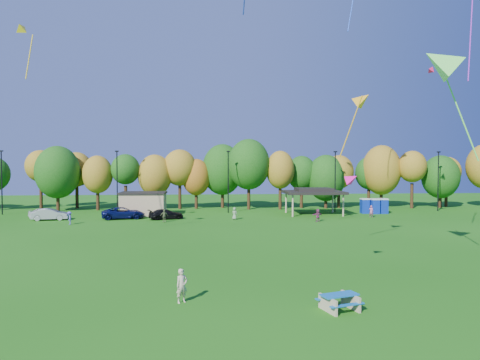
{
  "coord_description": "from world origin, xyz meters",
  "views": [
    {
      "loc": [
        -0.92,
        -22.52,
        7.01
      ],
      "look_at": [
        1.2,
        6.0,
        6.01
      ],
      "focal_mm": 32.0,
      "sensor_mm": 36.0,
      "label": 1
    }
  ],
  "objects": [
    {
      "name": "car_b",
      "position": [
        -21.02,
        33.26,
        0.74
      ],
      "size": [
        4.69,
        2.27,
        1.48
      ],
      "primitive_type": "imported",
      "rotation": [
        0.0,
        0.0,
        1.73
      ],
      "color": "#A3A3A9",
      "rests_on": "ground"
    },
    {
      "name": "far_person_5",
      "position": [
        -17.27,
        29.01,
        0.77
      ],
      "size": [
        0.76,
        1.09,
        1.54
      ],
      "primitive_type": "imported",
      "rotation": [
        0.0,
        0.0,
        4.91
      ],
      "color": "#5C56BE",
      "rests_on": "ground"
    },
    {
      "name": "picnic_table",
      "position": [
        5.38,
        -2.55,
        0.46
      ],
      "size": [
        2.19,
        1.99,
        0.79
      ],
      "rotation": [
        0.0,
        0.0,
        0.31
      ],
      "color": "tan",
      "rests_on": "ground"
    },
    {
      "name": "porta_potties",
      "position": [
        23.05,
        37.5,
        1.1
      ],
      "size": [
        3.75,
        1.71,
        2.18
      ],
      "color": "#0C2BA3",
      "rests_on": "ground"
    },
    {
      "name": "far_person_2",
      "position": [
        12.61,
        29.37,
        0.8
      ],
      "size": [
        1.54,
        1.03,
        1.59
      ],
      "primitive_type": "imported",
      "rotation": [
        0.0,
        0.0,
        3.56
      ],
      "color": "#A14376",
      "rests_on": "ground"
    },
    {
      "name": "kite_13",
      "position": [
        -18.18,
        19.29,
        19.71
      ],
      "size": [
        1.14,
        3.14,
        5.35
      ],
      "color": "yellow"
    },
    {
      "name": "kite_8",
      "position": [
        25.88,
        27.37,
        18.55
      ],
      "size": [
        1.46,
        1.35,
        1.16
      ],
      "color": "#EE1C52"
    },
    {
      "name": "far_person_4",
      "position": [
        2.44,
        32.04,
        0.79
      ],
      "size": [
        0.92,
        0.8,
        1.58
      ],
      "primitive_type": "imported",
      "rotation": [
        0.0,
        0.0,
        2.68
      ],
      "color": "gray",
      "rests_on": "ground"
    },
    {
      "name": "car_a",
      "position": [
        -22.3,
        35.03,
        0.71
      ],
      "size": [
        4.45,
        2.73,
        1.41
      ],
      "primitive_type": "imported",
      "rotation": [
        0.0,
        0.0,
        1.3
      ],
      "color": "silver",
      "rests_on": "ground"
    },
    {
      "name": "car_c",
      "position": [
        -11.98,
        33.91,
        0.76
      ],
      "size": [
        5.91,
        3.69,
        1.52
      ],
      "primitive_type": "imported",
      "rotation": [
        0.0,
        0.0,
        1.8
      ],
      "color": "#0C124B",
      "rests_on": "ground"
    },
    {
      "name": "utility_building",
      "position": [
        -10.0,
        38.0,
        1.64
      ],
      "size": [
        6.3,
        4.3,
        3.25
      ],
      "color": "tan",
      "rests_on": "ground"
    },
    {
      "name": "lamp_posts",
      "position": [
        2.0,
        40.0,
        4.9
      ],
      "size": [
        64.5,
        0.25,
        9.09
      ],
      "color": "black",
      "rests_on": "ground"
    },
    {
      "name": "kite_flyer",
      "position": [
        -2.27,
        -0.84,
        0.87
      ],
      "size": [
        0.76,
        0.69,
        1.74
      ],
      "primitive_type": "imported",
      "rotation": [
        0.0,
        0.0,
        0.58
      ],
      "color": "beige",
      "rests_on": "ground"
    },
    {
      "name": "tree_line",
      "position": [
        -1.03,
        45.51,
        5.91
      ],
      "size": [
        93.57,
        10.55,
        11.15
      ],
      "color": "black",
      "rests_on": "ground"
    },
    {
      "name": "ground",
      "position": [
        0.0,
        0.0,
        0.0
      ],
      "size": [
        160.0,
        160.0,
        0.0
      ],
      "primitive_type": "plane",
      "color": "#19600F",
      "rests_on": "ground"
    },
    {
      "name": "pavilion",
      "position": [
        14.0,
        37.0,
        3.23
      ],
      "size": [
        8.2,
        6.2,
        3.77
      ],
      "color": "tan",
      "rests_on": "ground"
    },
    {
      "name": "kite_12",
      "position": [
        8.19,
        3.96,
        6.13
      ],
      "size": [
        1.35,
        1.32,
        1.09
      ],
      "color": "#F50D91"
    },
    {
      "name": "far_person_1",
      "position": [
        20.85,
        33.03,
        0.81
      ],
      "size": [
        0.7,
        0.62,
        1.61
      ],
      "primitive_type": "imported",
      "rotation": [
        0.0,
        0.0,
        2.65
      ],
      "color": "#C55C8B",
      "rests_on": "ground"
    },
    {
      "name": "kite_0",
      "position": [
        14.2,
        4.63,
        13.7
      ],
      "size": [
        5.01,
        3.38,
        8.04
      ],
      "color": "#65EF54"
    },
    {
      "name": "far_person_0",
      "position": [
        -6.33,
        30.16,
        0.79
      ],
      "size": [
        1.0,
        0.7,
        1.58
      ],
      "primitive_type": "imported",
      "rotation": [
        0.0,
        0.0,
        0.38
      ],
      "color": "#667145",
      "rests_on": "ground"
    },
    {
      "name": "car_d",
      "position": [
        -6.39,
        33.15,
        0.65
      ],
      "size": [
        4.85,
        3.17,
        1.31
      ],
      "primitive_type": "imported",
      "rotation": [
        0.0,
        0.0,
        1.9
      ],
      "color": "black",
      "rests_on": "ground"
    },
    {
      "name": "kite_4",
      "position": [
        11.44,
        11.09,
        12.21
      ],
      "size": [
        3.14,
        2.45,
        5.52
      ],
      "color": "gold"
    }
  ]
}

